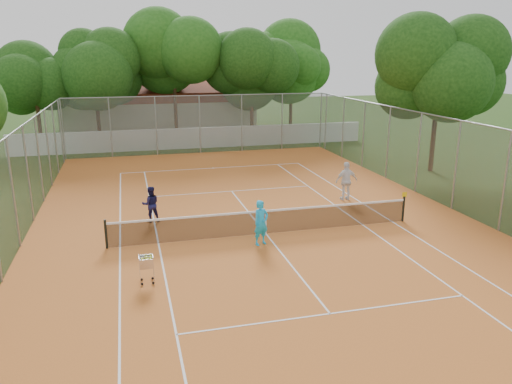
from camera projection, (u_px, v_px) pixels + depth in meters
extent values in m
plane|color=#1D360E|center=(266.00, 234.00, 19.39)|extent=(120.00, 120.00, 0.00)
cube|color=#C16625|center=(266.00, 234.00, 19.38)|extent=(18.00, 34.00, 0.02)
cube|color=white|center=(266.00, 234.00, 19.38)|extent=(10.98, 23.78, 0.01)
cube|color=black|center=(266.00, 222.00, 19.25)|extent=(11.88, 0.10, 0.98)
cube|color=slate|center=(266.00, 184.00, 18.85)|extent=(18.00, 34.00, 4.00)
cube|color=white|center=(196.00, 138.00, 36.90)|extent=(26.00, 0.30, 1.50)
cube|color=beige|center=(158.00, 106.00, 45.34)|extent=(16.40, 9.00, 4.40)
cube|color=#13390E|center=(189.00, 77.00, 38.55)|extent=(29.00, 19.00, 10.00)
imported|color=#1BAEE9|center=(261.00, 223.00, 18.09)|extent=(0.72, 0.60, 1.67)
imported|color=#161643|center=(151.00, 204.00, 20.63)|extent=(0.77, 0.62, 1.50)
imported|color=white|center=(346.00, 181.00, 23.64)|extent=(1.08, 0.45, 1.85)
cube|color=silver|center=(147.00, 269.00, 15.12)|extent=(0.54, 0.54, 0.93)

